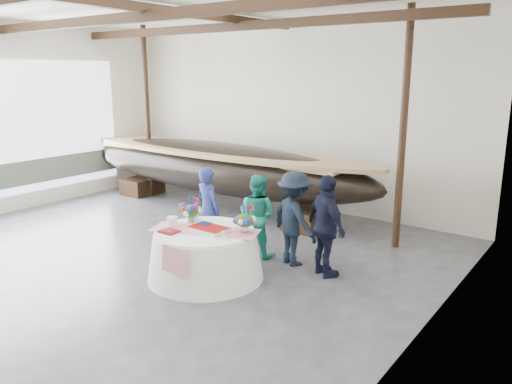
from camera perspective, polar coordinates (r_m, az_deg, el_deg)
The scene contains 11 objects.
floor at distance 8.83m, azimuth -18.49°, elevation -9.31°, with size 10.00×12.00×0.01m, color #3D3D42.
wall_back at distance 12.60m, azimuth 3.70°, elevation 8.64°, with size 10.00×0.02×4.50m, color silver.
wall_right at distance 5.01m, azimuth 14.52°, elevation 0.69°, with size 0.02×12.00×4.50m, color silver.
pavilion_structure at distance 8.67m, azimuth -16.16°, elevation 17.53°, with size 9.80×11.76×4.50m.
longboat_display at distance 12.27m, azimuth -4.85°, elevation 2.91°, with size 8.92×1.78×1.67m.
banquet_table at distance 8.31m, azimuth -5.79°, elevation -7.07°, with size 1.91×1.91×0.82m.
tabletop_items at distance 8.26m, azimuth -5.23°, elevation -3.10°, with size 1.85×1.15×0.40m.
guest_woman_blue at distance 9.51m, azimuth -5.50°, elevation -1.91°, with size 0.58×0.38×1.60m, color navy.
guest_woman_teal at distance 9.15m, azimuth 0.13°, elevation -2.68°, with size 0.75×0.58×1.53m, color #1A8870.
guest_man_left at distance 8.74m, azimuth 4.38°, elevation -3.04°, with size 1.08×0.62×1.67m, color black.
guest_man_right at distance 8.28m, azimuth 8.04°, elevation -3.92°, with size 1.01×0.42×1.72m, color black.
Camera 1 is at (6.80, -4.55, 3.33)m, focal length 35.00 mm.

